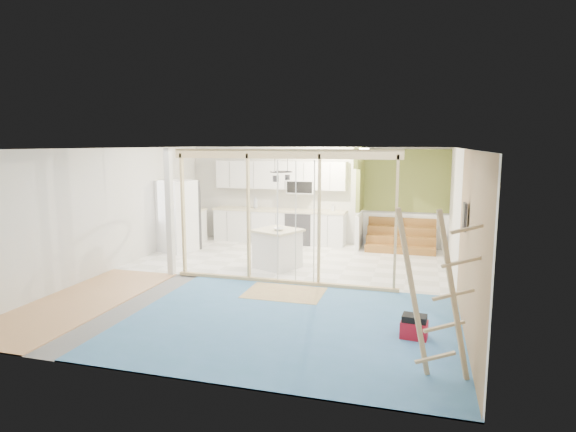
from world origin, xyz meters
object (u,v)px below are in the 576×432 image
(fridge, at_px, (177,216))
(toolbox, at_px, (414,328))
(ladder, at_px, (438,295))
(island, at_px, (277,249))

(fridge, bearing_deg, toolbox, -15.47)
(fridge, distance_m, ladder, 7.99)
(toolbox, bearing_deg, fridge, 150.93)
(toolbox, relative_size, ladder, 0.20)
(fridge, height_order, toolbox, fridge)
(ladder, bearing_deg, toolbox, 82.09)
(island, distance_m, ladder, 5.39)
(island, relative_size, toolbox, 3.00)
(fridge, bearing_deg, ladder, -21.21)
(island, height_order, toolbox, island)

